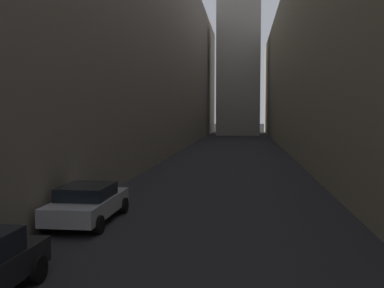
{
  "coord_description": "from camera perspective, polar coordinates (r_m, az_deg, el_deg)",
  "views": [
    {
      "loc": [
        1.24,
        4.5,
        3.94
      ],
      "look_at": [
        0.0,
        14.96,
        3.22
      ],
      "focal_mm": 41.59,
      "sensor_mm": 36.0,
      "label": 1
    }
  ],
  "objects": [
    {
      "name": "ground_plane",
      "position": [
        43.7,
        5.12,
        -1.29
      ],
      "size": [
        264.0,
        264.0,
        0.0
      ],
      "primitive_type": "plane",
      "color": "#232326"
    },
    {
      "name": "parked_car_left_third",
      "position": [
        16.7,
        -13.23,
        -7.32
      ],
      "size": [
        2.05,
        4.52,
        1.37
      ],
      "rotation": [
        0.0,
        0.0,
        1.57
      ],
      "color": "#B7B7BC",
      "rests_on": "ground"
    },
    {
      "name": "building_block_right",
      "position": [
        47.0,
        20.07,
        9.94
      ],
      "size": [
        12.67,
        108.0,
        18.15
      ],
      "primitive_type": "cube",
      "color": "gray",
      "rests_on": "ground"
    },
    {
      "name": "building_block_left",
      "position": [
        47.52,
        -7.98,
        12.05
      ],
      "size": [
        10.32,
        108.0,
        21.41
      ],
      "primitive_type": "cube",
      "color": "#756B5B",
      "rests_on": "ground"
    }
  ]
}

